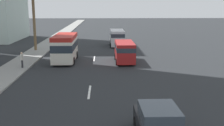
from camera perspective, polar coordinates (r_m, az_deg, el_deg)
The scene contains 9 objects.
ground_plane at distance 37.47m, azimuth -3.49°, elevation 2.31°, with size 198.00×198.00×0.00m, color #26282B.
sidewalk_right at distance 38.46m, azimuth -15.23°, elevation 2.27°, with size 162.00×2.98×0.15m, color gray.
lane_stripe_mid at distance 20.31m, azimuth -4.69°, elevation -5.96°, with size 3.20×0.16×0.01m, color silver.
lane_stripe_far at distance 32.82m, azimuth -3.69°, elevation 0.95°, with size 3.20×0.16×0.01m, color silver.
car_lead at distance 13.21m, azimuth 9.51°, elevation -12.46°, with size 4.04×1.91×1.72m.
van_second at distance 30.49m, azimuth 2.61°, elevation 2.56°, with size 5.05×2.09×2.24m.
van_third at distance 42.73m, azimuth 1.06°, elevation 5.42°, with size 5.33×2.15×2.47m.
minibus_fourth at distance 31.28m, azimuth -9.67°, elevation 3.30°, with size 6.36×2.38×2.99m.
pedestrian_near_lamp at distance 28.56m, azimuth -18.13°, elevation 0.76°, with size 0.34×0.25×1.56m.
Camera 1 is at (-5.43, -0.97, 6.21)m, focal length 44.21 mm.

